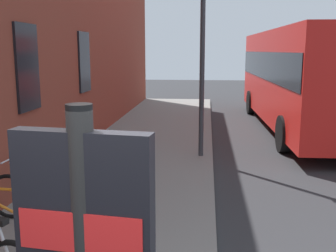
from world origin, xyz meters
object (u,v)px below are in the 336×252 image
bicycle_leaning_wall (42,197)px  bicycle_end_of_row (59,175)px  bicycle_beside_lamp (5,226)px  city_bus (300,74)px  street_lamp (203,28)px

bicycle_leaning_wall → bicycle_end_of_row: size_ratio=1.00×
bicycle_beside_lamp → bicycle_leaning_wall: (1.06, -0.04, -0.00)m
bicycle_leaning_wall → city_bus: bearing=-33.3°
bicycle_beside_lamp → street_lamp: bearing=-24.6°
bicycle_beside_lamp → city_bus: bearing=-30.5°
bicycle_end_of_row → city_bus: bearing=-37.6°
bicycle_beside_lamp → city_bus: 11.31m
street_lamp → bicycle_leaning_wall: bearing=150.6°
bicycle_beside_lamp → street_lamp: size_ratio=0.34×
bicycle_leaning_wall → bicycle_beside_lamp: bearing=177.8°
bicycle_beside_lamp → bicycle_leaning_wall: same height
bicycle_end_of_row → city_bus: (7.52, -5.79, 1.41)m
bicycle_leaning_wall → city_bus: size_ratio=0.17×
bicycle_leaning_wall → street_lamp: 5.53m
bicycle_leaning_wall → bicycle_end_of_row: same height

